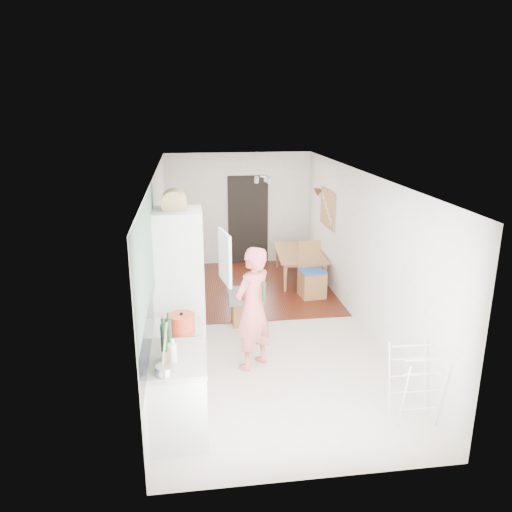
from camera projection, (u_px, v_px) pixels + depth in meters
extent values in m
cube|color=beige|center=(262.00, 327.00, 8.17)|extent=(3.20, 7.00, 0.01)
cube|color=#602410|center=(248.00, 287.00, 9.92)|extent=(3.20, 3.30, 0.01)
cube|color=gray|center=(147.00, 259.00, 5.53)|extent=(0.02, 3.00, 1.30)
cube|color=black|center=(148.00, 338.00, 5.22)|extent=(0.02, 1.90, 0.50)
cube|color=black|center=(248.00, 220.00, 11.20)|extent=(0.90, 0.04, 2.00)
cube|color=white|center=(179.00, 396.00, 5.46)|extent=(0.60, 0.90, 0.86)
cube|color=beige|center=(177.00, 359.00, 5.33)|extent=(0.62, 0.92, 0.06)
cube|color=white|center=(179.00, 362.00, 6.17)|extent=(0.60, 0.60, 0.88)
cube|color=silver|center=(178.00, 328.00, 6.04)|extent=(0.60, 0.60, 0.04)
cube|color=white|center=(180.00, 285.00, 6.96)|extent=(0.66, 0.66, 2.15)
cube|color=white|center=(225.00, 257.00, 6.61)|extent=(0.14, 0.56, 0.70)
cube|color=white|center=(201.00, 252.00, 6.86)|extent=(0.02, 0.52, 0.66)
cube|color=#D4B96E|center=(328.00, 208.00, 9.73)|extent=(0.03, 0.90, 0.70)
cube|color=#AD6543|center=(327.00, 208.00, 9.72)|extent=(0.00, 0.94, 0.74)
cone|color=maroon|center=(318.00, 193.00, 10.28)|extent=(0.18, 0.18, 0.16)
imported|color=#DC6362|center=(253.00, 298.00, 6.66)|extent=(0.88, 0.85, 2.04)
imported|color=#AD6543|center=(301.00, 267.00, 10.36)|extent=(0.90, 1.48, 0.50)
cube|color=slate|center=(241.00, 296.00, 8.11)|extent=(0.43, 0.43, 0.19)
cylinder|color=red|center=(182.00, 322.00, 5.95)|extent=(0.32, 0.32, 0.19)
cylinder|color=silver|center=(165.00, 370.00, 4.95)|extent=(0.20, 0.20, 0.09)
cylinder|color=#1B4021|center=(264.00, 291.00, 6.54)|extent=(0.06, 0.06, 0.26)
cylinder|color=#1B4021|center=(164.00, 338.00, 5.39)|extent=(0.09, 0.09, 0.31)
cylinder|color=#1B4021|center=(169.00, 331.00, 5.58)|extent=(0.07, 0.07, 0.29)
cylinder|color=silver|center=(173.00, 353.00, 5.18)|extent=(0.10, 0.10, 0.20)
cylinder|color=tan|center=(165.00, 331.00, 5.62)|extent=(0.07, 0.07, 0.24)
cylinder|color=tan|center=(164.00, 331.00, 5.65)|extent=(0.07, 0.07, 0.22)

